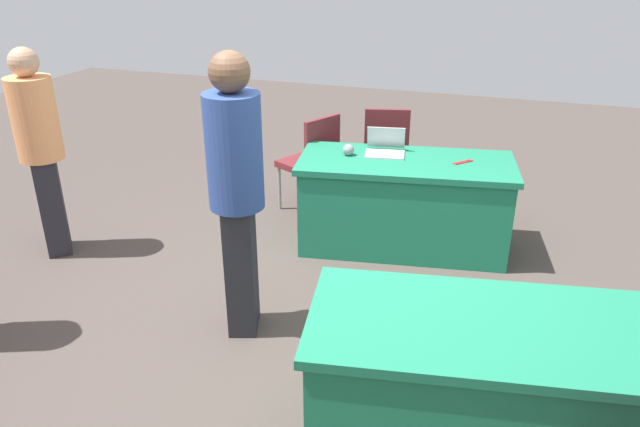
# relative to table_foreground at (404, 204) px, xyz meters

# --- Properties ---
(ground_plane) EXTENTS (14.40, 14.40, 0.00)m
(ground_plane) POSITION_rel_table_foreground_xyz_m (0.39, 1.48, -0.38)
(ground_plane) COLOR #4C423D
(table_foreground) EXTENTS (1.83, 1.03, 0.77)m
(table_foreground) POSITION_rel_table_foreground_xyz_m (0.00, 0.00, 0.00)
(table_foreground) COLOR #1E7A56
(table_foreground) RESTS_ON ground
(table_mid_left) EXTENTS (1.91, 1.11, 0.77)m
(table_mid_left) POSITION_rel_table_foreground_xyz_m (-0.86, 2.12, 0.00)
(table_mid_left) COLOR #1E7A56
(table_mid_left) RESTS_ON ground
(chair_near_front) EXTENTS (0.59, 0.59, 0.94)m
(chair_near_front) POSITION_rel_table_foreground_xyz_m (0.95, -0.42, 0.15)
(chair_near_front) COLOR #9E9993
(chair_near_front) RESTS_ON ground
(chair_tucked_right) EXTENTS (0.53, 0.53, 0.96)m
(chair_tucked_right) POSITION_rel_table_foreground_xyz_m (0.37, -0.90, 0.17)
(chair_tucked_right) COLOR #9E9993
(chair_tucked_right) RESTS_ON ground
(person_attendee_standing) EXTENTS (0.43, 0.43, 1.83)m
(person_attendee_standing) POSITION_rel_table_foreground_xyz_m (0.76, 1.52, 0.65)
(person_attendee_standing) COLOR #26262D
(person_attendee_standing) RESTS_ON ground
(person_organiser) EXTENTS (0.48, 0.48, 1.67)m
(person_organiser) POSITION_rel_table_foreground_xyz_m (2.70, 1.01, 0.55)
(person_organiser) COLOR #26262D
(person_organiser) RESTS_ON ground
(laptop_silver) EXTENTS (0.36, 0.34, 0.21)m
(laptop_silver) POSITION_rel_table_foreground_xyz_m (0.20, -0.11, 0.42)
(laptop_silver) COLOR silver
(laptop_silver) RESTS_ON table_foreground
(yarn_ball) EXTENTS (0.09, 0.09, 0.09)m
(yarn_ball) POSITION_rel_table_foreground_xyz_m (0.48, 0.03, 0.43)
(yarn_ball) COLOR gray
(yarn_ball) RESTS_ON table_foreground
(scissors_red) EXTENTS (0.15, 0.16, 0.01)m
(scissors_red) POSITION_rel_table_foreground_xyz_m (-0.44, -0.09, 0.38)
(scissors_red) COLOR red
(scissors_red) RESTS_ON table_foreground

